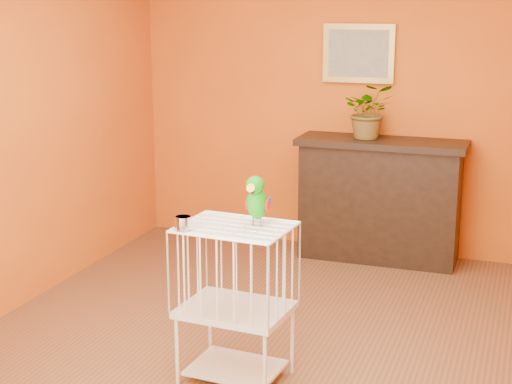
% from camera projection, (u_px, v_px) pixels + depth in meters
% --- Properties ---
extents(ground, '(4.50, 4.50, 0.00)m').
position_uv_depth(ground, '(276.00, 346.00, 5.10)').
color(ground, brown).
rests_on(ground, ground).
extents(room_shell, '(4.50, 4.50, 4.50)m').
position_uv_depth(room_shell, '(278.00, 104.00, 4.72)').
color(room_shell, '#CC5B13').
rests_on(room_shell, ground).
extents(console_cabinet, '(1.42, 0.51, 1.05)m').
position_uv_depth(console_cabinet, '(379.00, 200.00, 6.72)').
color(console_cabinet, black).
rests_on(console_cabinet, ground).
extents(potted_plant, '(0.53, 0.56, 0.36)m').
position_uv_depth(potted_plant, '(370.00, 117.00, 6.63)').
color(potted_plant, '#26722D').
rests_on(potted_plant, console_cabinet).
extents(framed_picture, '(0.62, 0.04, 0.50)m').
position_uv_depth(framed_picture, '(359.00, 53.00, 6.71)').
color(framed_picture, '#B79241').
rests_on(framed_picture, room_shell).
extents(birdcage, '(0.64, 0.51, 0.95)m').
position_uv_depth(birdcage, '(235.00, 302.00, 4.54)').
color(birdcage, silver).
rests_on(birdcage, ground).
extents(feed_cup, '(0.10, 0.10, 0.07)m').
position_uv_depth(feed_cup, '(183.00, 222.00, 4.36)').
color(feed_cup, silver).
rests_on(feed_cup, birdcage).
extents(parrot, '(0.14, 0.26, 0.30)m').
position_uv_depth(parrot, '(257.00, 200.00, 4.41)').
color(parrot, '#59544C').
rests_on(parrot, birdcage).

